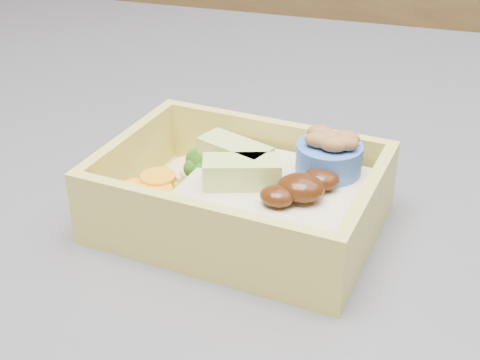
% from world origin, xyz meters
% --- Properties ---
extents(bento_box, '(0.18, 0.14, 0.06)m').
position_xyz_m(bento_box, '(-0.11, -0.13, 0.94)').
color(bento_box, '#CFC355').
rests_on(bento_box, island).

